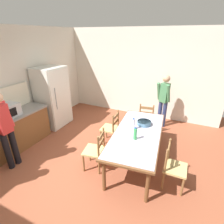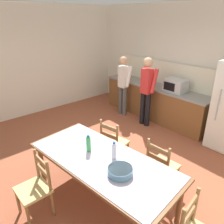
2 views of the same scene
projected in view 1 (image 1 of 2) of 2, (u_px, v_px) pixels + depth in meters
name	position (u px, v px, depth m)	size (l,w,h in m)	color
ground_plane	(95.00, 169.00, 3.79)	(8.32, 8.32, 0.00)	brown
wall_right	(141.00, 74.00, 5.90)	(0.12, 5.20, 2.90)	silver
refrigerator	(53.00, 97.00, 5.34)	(0.86, 0.73, 1.82)	silver
microwave	(7.00, 111.00, 4.07)	(0.50, 0.39, 0.30)	#B2B7BC
dining_table	(137.00, 135.00, 3.78)	(2.34, 1.22, 0.75)	brown
bottle_near_centre	(135.00, 134.00, 3.46)	(0.07, 0.07, 0.27)	green
bottle_off_centre	(133.00, 124.00, 3.84)	(0.07, 0.07, 0.27)	silver
serving_bowl	(144.00, 123.00, 4.05)	(0.32, 0.32, 0.09)	slate
chair_side_far_right	(111.00, 128.00, 4.54)	(0.44, 0.42, 0.91)	olive
chair_side_far_left	(95.00, 150.00, 3.68)	(0.49, 0.47, 0.91)	olive
chair_head_end	(146.00, 118.00, 5.10)	(0.46, 0.47, 0.91)	olive
chair_side_near_left	(173.00, 167.00, 3.22)	(0.43, 0.41, 0.91)	olive
person_at_counter	(4.00, 127.00, 3.53)	(0.43, 0.30, 1.71)	black
person_by_table	(164.00, 98.00, 5.24)	(0.37, 0.46, 1.63)	navy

